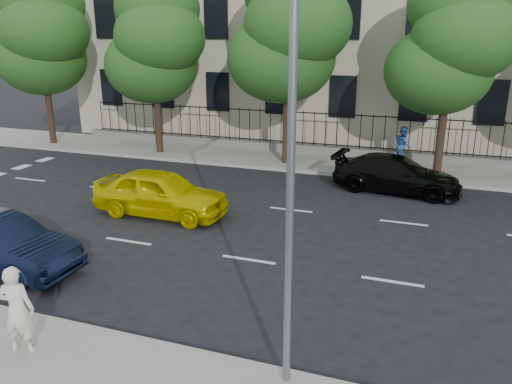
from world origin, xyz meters
TOP-DOWN VIEW (x-y plane):
  - ground at (0.00, 0.00)m, footprint 120.00×120.00m
  - far_sidewalk at (0.00, 14.00)m, footprint 60.00×4.00m
  - lane_markings at (0.00, 4.75)m, footprint 49.60×4.62m
  - iron_fence at (0.00, 15.70)m, footprint 30.00×0.50m
  - street_light at (2.50, -1.77)m, footprint 0.25×3.32m
  - tree_a at (-15.96, 13.36)m, footprint 5.71×5.31m
  - tree_b at (-8.96, 13.36)m, footprint 5.53×5.12m
  - tree_c at (-1.96, 13.36)m, footprint 5.89×5.50m
  - tree_d at (5.04, 13.36)m, footprint 5.34×4.94m
  - yellow_taxi at (-4.22, 4.97)m, footprint 4.85×2.01m
  - black_sedan at (3.42, 10.58)m, footprint 5.31×2.66m
  - woman_near at (-2.68, -3.21)m, footprint 0.77×0.62m
  - pedestrian_far at (3.38, 14.82)m, footprint 0.92×1.05m

SIDE VIEW (x-z plane):
  - ground at x=0.00m, z-range 0.00..0.00m
  - lane_markings at x=0.00m, z-range 0.00..0.01m
  - far_sidewalk at x=0.00m, z-range 0.00..0.15m
  - iron_fence at x=0.00m, z-range -0.45..1.75m
  - black_sedan at x=3.42m, z-range 0.00..1.48m
  - yellow_taxi at x=-4.22m, z-range 0.00..1.64m
  - pedestrian_far at x=3.38m, z-range 0.15..1.98m
  - woman_near at x=-2.68m, z-range 0.15..1.99m
  - street_light at x=2.50m, z-range 1.12..9.17m
  - tree_d at x=5.04m, z-range 1.42..10.26m
  - tree_b at x=-8.96m, z-range 1.35..10.33m
  - tree_a at x=-15.96m, z-range 1.43..10.82m
  - tree_c at x=-1.96m, z-range 1.51..11.31m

